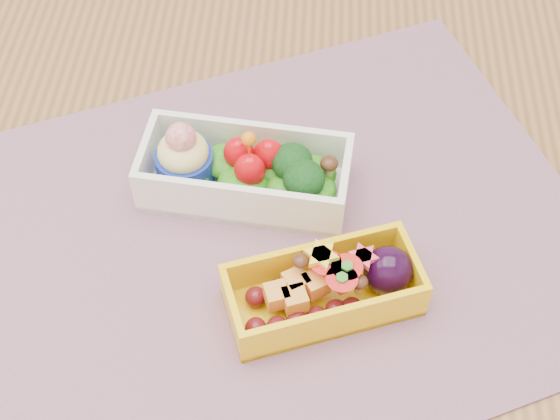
# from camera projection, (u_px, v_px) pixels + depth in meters

# --- Properties ---
(table) EXTENTS (1.20, 0.80, 0.75)m
(table) POSITION_uv_depth(u_px,v_px,m) (300.00, 289.00, 0.80)
(table) COLOR brown
(table) RESTS_ON ground
(placemat) EXTENTS (0.69, 0.62, 0.00)m
(placemat) POSITION_uv_depth(u_px,v_px,m) (271.00, 240.00, 0.71)
(placemat) COLOR gray
(placemat) RESTS_ON table
(bento_white) EXTENTS (0.20, 0.10, 0.08)m
(bento_white) POSITION_uv_depth(u_px,v_px,m) (244.00, 172.00, 0.73)
(bento_white) COLOR white
(bento_white) RESTS_ON placemat
(bento_yellow) EXTENTS (0.17, 0.12, 0.05)m
(bento_yellow) POSITION_uv_depth(u_px,v_px,m) (328.00, 288.00, 0.65)
(bento_yellow) COLOR yellow
(bento_yellow) RESTS_ON placemat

